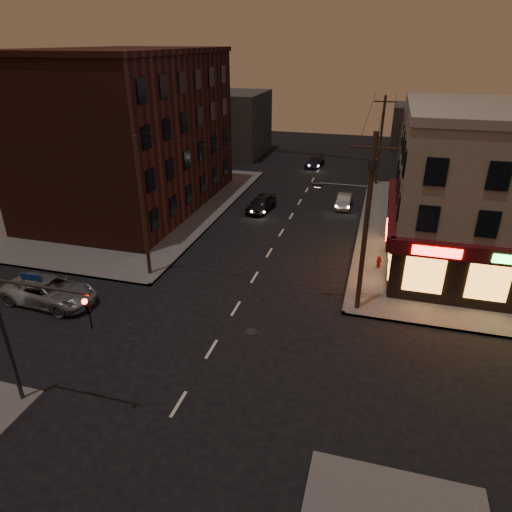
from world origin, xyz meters
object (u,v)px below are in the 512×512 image
(sedan_mid, at_px, (344,201))
(sedan_far, at_px, (315,162))
(fire_hydrant, at_px, (379,261))
(sedan_near, at_px, (261,203))
(suv_cross, at_px, (50,291))

(sedan_mid, xyz_separation_m, sedan_far, (-4.98, 14.17, 0.01))
(sedan_far, xyz_separation_m, fire_hydrant, (8.55, -26.40, -0.01))
(sedan_far, distance_m, fire_hydrant, 27.75)
(sedan_mid, bearing_deg, sedan_near, -156.10)
(suv_cross, relative_size, sedan_near, 1.32)
(sedan_near, distance_m, sedan_mid, 7.79)
(suv_cross, relative_size, sedan_far, 1.32)
(suv_cross, height_order, sedan_mid, suv_cross)
(sedan_near, xyz_separation_m, fire_hydrant, (10.73, -9.16, -0.11))
(suv_cross, distance_m, sedan_mid, 26.58)
(suv_cross, relative_size, fire_hydrant, 6.65)
(sedan_near, xyz_separation_m, sedan_far, (2.18, 17.23, -0.11))
(sedan_mid, height_order, sedan_far, sedan_far)
(suv_cross, bearing_deg, sedan_far, -11.16)
(fire_hydrant, bearing_deg, sedan_near, 139.49)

